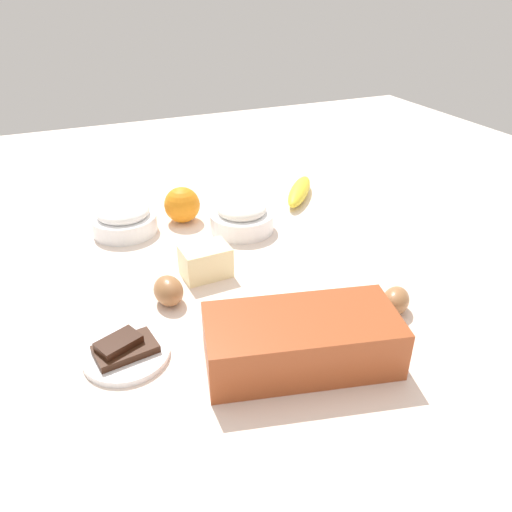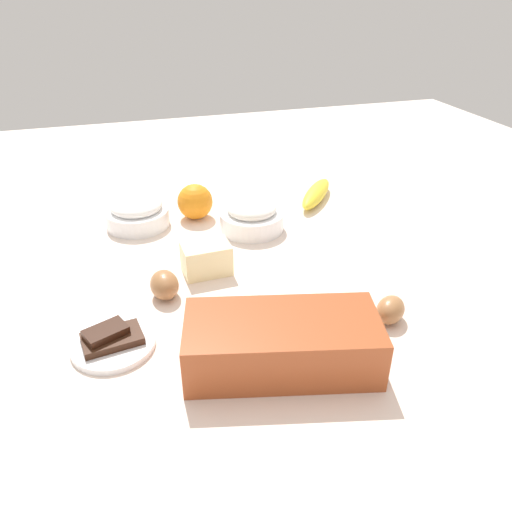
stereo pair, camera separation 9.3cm
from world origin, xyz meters
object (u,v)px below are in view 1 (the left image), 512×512
Objects in this scene: butter_block at (206,261)px; egg_near_butter at (396,300)px; sugar_bowl at (124,219)px; egg_beside_bowl at (168,291)px; orange_fruit at (182,205)px; chocolate_plate at (125,352)px; banana at (299,191)px; loaf_pan at (301,339)px; flour_bowl at (242,217)px.

butter_block is 1.48× the size of egg_near_butter.
sugar_bowl is 0.31m from egg_beside_bowl.
sugar_bowl is 2.16× the size of egg_beside_bowl.
orange_fruit is 0.25m from butter_block.
banana is at bearing -140.41° from chocolate_plate.
banana is 2.11× the size of butter_block.
loaf_pan reaches higher than egg_near_butter.
egg_beside_bowl is at bearing -130.53° from chocolate_plate.
egg_beside_bowl reaches higher than chocolate_plate.
sugar_bowl is 0.75× the size of banana.
sugar_bowl is at bearing -65.87° from butter_block.
sugar_bowl is at bearing -86.15° from egg_beside_bowl.
butter_block is at bearing 84.23° from orange_fruit.
sugar_bowl is at bearing -100.38° from chocolate_plate.
loaf_pan is 0.27m from chocolate_plate.
flour_bowl is at bearing -136.62° from egg_beside_bowl.
chocolate_plate is (0.10, 0.11, -0.01)m from egg_beside_bowl.
banana is 0.67m from chocolate_plate.
orange_fruit is at bearing -73.38° from loaf_pan.
butter_block is at bearing 114.13° from sugar_bowl.
egg_beside_bowl is 0.51× the size of chocolate_plate.
egg_near_butter is at bearing 107.89° from flour_bowl.
flour_bowl reaches higher than chocolate_plate.
flour_bowl is (-0.08, -0.44, -0.01)m from loaf_pan.
butter_block is (0.05, -0.29, -0.01)m from loaf_pan.
sugar_bowl reaches higher than banana.
egg_beside_bowl is (0.14, -0.23, -0.02)m from loaf_pan.
chocolate_plate is at bearing -8.25° from egg_near_butter.
egg_near_butter is 0.39m from egg_beside_bowl.
chocolate_plate is (0.45, -0.06, -0.01)m from egg_near_butter.
loaf_pan is 0.29m from butter_block.
sugar_bowl reaches higher than egg_beside_bowl.
flour_bowl is 0.41m from egg_near_butter.
sugar_bowl is 0.61m from egg_near_butter.
loaf_pan is 0.27m from egg_beside_bowl.
flour_bowl is 0.75× the size of banana.
flour_bowl is 1.10× the size of chocolate_plate.
sugar_bowl is at bearing 0.91° from orange_fruit.
egg_beside_bowl is (0.22, 0.21, -0.01)m from flour_bowl.
flour_bowl reaches higher than sugar_bowl.
butter_block is 0.11m from egg_beside_bowl.
banana is 2.31× the size of orange_fruit.
egg_beside_bowl is at bearing -27.10° from egg_near_butter.
loaf_pan reaches higher than flour_bowl.
chocolate_plate is (0.08, 0.42, -0.02)m from sugar_bowl.
sugar_bowl is 0.44m from banana.
sugar_bowl is 2.33× the size of egg_near_butter.
loaf_pan is at bearing 62.55° from banana.
flour_bowl is 0.23m from banana.
loaf_pan is 0.21m from egg_near_butter.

